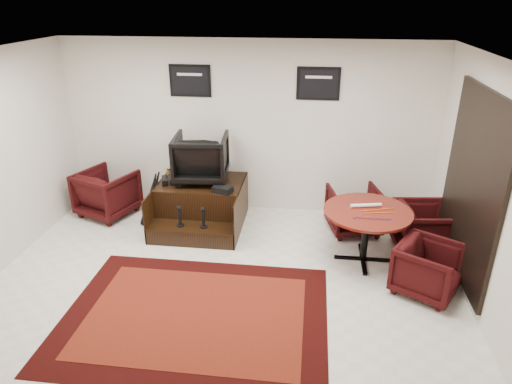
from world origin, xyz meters
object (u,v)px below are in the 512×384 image
armchair_side (107,191)px  meeting_table (367,217)px  table_chair_back (354,208)px  table_chair_corner (428,267)px  table_chair_window (424,226)px  shine_chair (201,156)px  shine_podium (201,205)px

armchair_side → meeting_table: size_ratio=0.72×
table_chair_back → table_chair_corner: 1.71m
armchair_side → table_chair_window: (4.95, -0.55, -0.04)m
shine_chair → armchair_side: size_ratio=0.98×
table_chair_back → table_chair_window: table_chair_back is taller
armchair_side → table_chair_back: size_ratio=1.10×
table_chair_corner → meeting_table: bearing=77.4°
armchair_side → table_chair_corner: armchair_side is taller
armchair_side → table_chair_window: armchair_side is taller
shine_chair → table_chair_corner: size_ratio=1.14×
shine_chair → armchair_side: 1.76m
table_chair_window → table_chair_corner: table_chair_window is taller
shine_chair → table_chair_window: shine_chair is taller
meeting_table → table_chair_back: meeting_table is taller
shine_chair → table_chair_window: size_ratio=1.08×
table_chair_corner → shine_chair: bearing=93.5°
shine_chair → shine_podium: bearing=85.2°
meeting_table → table_chair_back: bearing=95.7°
meeting_table → armchair_side: bearing=167.0°
table_chair_back → table_chair_corner: table_chair_back is taller
shine_chair → table_chair_window: (3.33, -0.56, -0.72)m
shine_podium → table_chair_window: bearing=-7.2°
armchair_side → meeting_table: (4.10, -0.94, 0.26)m
shine_podium → shine_chair: bearing=90.0°
shine_chair → meeting_table: (2.48, -0.95, -0.43)m
table_chair_window → armchair_side: bearing=77.0°
meeting_table → shine_chair: bearing=159.0°
shine_podium → shine_chair: 0.80m
table_chair_back → armchair_side: bearing=-14.5°
shine_chair → table_chair_window: bearing=165.7°
shine_podium → table_chair_corner: (3.18, -1.46, 0.05)m
armchair_side → meeting_table: 4.22m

